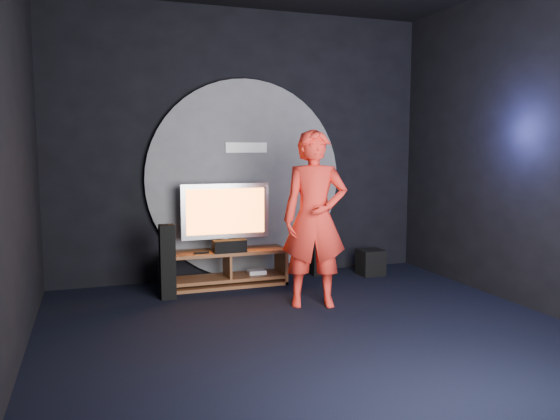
% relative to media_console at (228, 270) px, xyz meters
% --- Properties ---
extents(floor, '(5.00, 5.00, 0.00)m').
position_rel_media_console_xyz_m(floor, '(0.34, -2.05, -0.19)').
color(floor, black).
rests_on(floor, ground).
extents(back_wall, '(5.00, 0.04, 3.50)m').
position_rel_media_console_xyz_m(back_wall, '(0.34, 0.45, 1.56)').
color(back_wall, black).
rests_on(back_wall, ground).
extents(front_wall, '(5.00, 0.04, 3.50)m').
position_rel_media_console_xyz_m(front_wall, '(0.34, -4.55, 1.56)').
color(front_wall, black).
rests_on(front_wall, ground).
extents(left_wall, '(0.04, 5.00, 3.50)m').
position_rel_media_console_xyz_m(left_wall, '(-2.16, -2.05, 1.56)').
color(left_wall, black).
rests_on(left_wall, ground).
extents(right_wall, '(0.04, 5.00, 3.50)m').
position_rel_media_console_xyz_m(right_wall, '(2.84, -2.05, 1.56)').
color(right_wall, black).
rests_on(right_wall, ground).
extents(wall_disc_panel, '(2.60, 0.11, 2.60)m').
position_rel_media_console_xyz_m(wall_disc_panel, '(0.34, 0.39, 1.11)').
color(wall_disc_panel, '#515156').
rests_on(wall_disc_panel, ground).
extents(media_console, '(1.46, 0.45, 0.45)m').
position_rel_media_console_xyz_m(media_console, '(0.00, 0.00, 0.00)').
color(media_console, brown).
rests_on(media_console, ground).
extents(tv, '(1.11, 0.22, 0.83)m').
position_rel_media_console_xyz_m(tv, '(-0.01, 0.07, 0.71)').
color(tv, '#B3B3BB').
rests_on(tv, media_console).
extents(center_speaker, '(0.40, 0.15, 0.15)m').
position_rel_media_console_xyz_m(center_speaker, '(-0.01, -0.14, 0.33)').
color(center_speaker, black).
rests_on(center_speaker, media_console).
extents(remote, '(0.18, 0.05, 0.02)m').
position_rel_media_console_xyz_m(remote, '(-0.35, -0.12, 0.27)').
color(remote, black).
rests_on(remote, media_console).
extents(tower_speaker_left, '(0.17, 0.19, 0.85)m').
position_rel_media_console_xyz_m(tower_speaker_left, '(-0.79, -0.34, 0.23)').
color(tower_speaker_left, black).
rests_on(tower_speaker_left, ground).
extents(tower_speaker_right, '(0.17, 0.19, 0.85)m').
position_rel_media_console_xyz_m(tower_speaker_right, '(1.29, 0.17, 0.23)').
color(tower_speaker_right, black).
rests_on(tower_speaker_right, ground).
extents(subwoofer, '(0.31, 0.31, 0.35)m').
position_rel_media_console_xyz_m(subwoofer, '(1.97, -0.07, -0.02)').
color(subwoofer, black).
rests_on(subwoofer, ground).
extents(player, '(0.80, 0.64, 1.91)m').
position_rel_media_console_xyz_m(player, '(0.69, -1.14, 0.76)').
color(player, red).
rests_on(player, ground).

